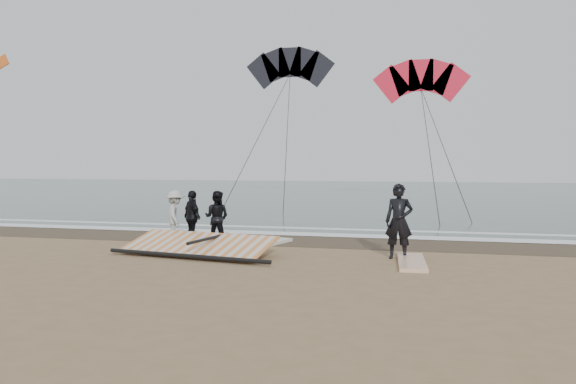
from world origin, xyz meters
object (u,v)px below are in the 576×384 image
at_px(man_main, 399,221).
at_px(sail_rig, 198,247).
at_px(board_cream, 263,244).
at_px(board_white, 412,262).

bearing_deg(man_main, sail_rig, -169.15).
distance_m(man_main, board_cream, 4.29).
bearing_deg(sail_rig, board_white, -1.04).
distance_m(man_main, board_white, 1.18).
height_order(man_main, board_cream, man_main).
bearing_deg(board_cream, sail_rig, -106.31).
relative_size(man_main, board_cream, 0.79).
xyz_separation_m(man_main, board_white, (0.34, -0.67, -0.91)).
height_order(man_main, board_white, man_main).
bearing_deg(sail_rig, board_cream, 56.79).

